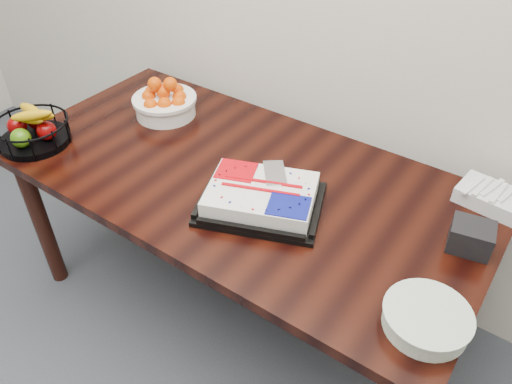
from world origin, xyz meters
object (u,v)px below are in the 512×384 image
Objects in this scene: napkin_box at (471,237)px; table at (238,192)px; cake_tray at (261,197)px; plate_stack at (426,319)px; tangerine_bowl at (164,99)px; fruit_basket at (32,129)px.

table is at bearing -172.87° from napkin_box.
cake_tray is 2.12× the size of plate_stack.
table is 14.66× the size of napkin_box.
tangerine_bowl is at bearing 162.37° from plate_stack.
table is 7.85× the size of plate_stack.
plate_stack is 1.87× the size of napkin_box.
table is at bearing 162.34° from plate_stack.
napkin_box is at bearing 89.48° from plate_stack.
plate_stack is at bearing -13.67° from cake_tray.
napkin_box is at bearing 7.13° from table.
cake_tray is 0.66m from napkin_box.
table is 0.24m from cake_tray.
table is 0.84m from fruit_basket.
cake_tray is 1.80× the size of tangerine_bowl.
tangerine_bowl reaches higher than table.
tangerine_bowl is (-0.68, 0.26, 0.04)m from cake_tray.
tangerine_bowl is at bearing 162.41° from table.
fruit_basket is 2.32× the size of napkin_box.
tangerine_bowl is 1.37m from plate_stack.
table is at bearing 21.30° from fruit_basket.
table is 0.55m from tangerine_bowl.
fruit_basket reaches higher than cake_tray.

